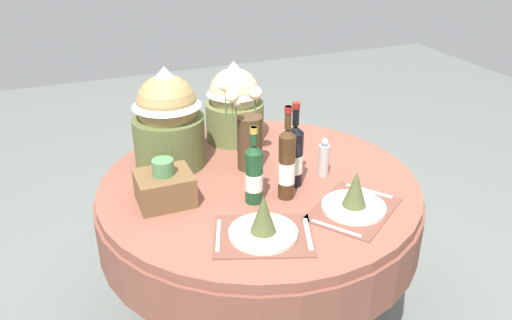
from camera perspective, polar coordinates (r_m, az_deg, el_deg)
ground at (r=2.60m, az=0.28°, el=-16.60°), size 8.00×8.00×0.00m
dining_table at (r=2.24m, az=0.32°, el=-5.55°), size 1.34×1.34×0.74m
place_setting_left at (r=1.80m, az=0.80°, el=-7.01°), size 0.41×0.36×0.16m
place_setting_right at (r=1.98m, az=10.65°, el=-4.17°), size 0.43×0.41×0.16m
flower_vase at (r=2.20m, az=-0.91°, el=2.95°), size 0.21×0.17×0.41m
wine_bottle_left at (r=1.99m, az=3.36°, el=-0.41°), size 0.07×0.07×0.38m
wine_bottle_centre at (r=1.97m, az=-0.22°, el=-1.49°), size 0.07×0.07×0.31m
wine_bottle_rear at (r=2.09m, az=4.20°, el=0.53°), size 0.07×0.07×0.35m
pepper_mill at (r=2.19m, az=7.36°, el=0.16°), size 0.05×0.05×0.17m
gift_tub_back_left at (r=2.24m, az=-9.58°, el=4.91°), size 0.31×0.31×0.44m
gift_tub_back_centre at (r=2.48m, az=-2.36°, el=6.60°), size 0.28×0.28×0.38m
woven_basket_side_left at (r=2.02m, az=-9.89°, el=-2.85°), size 0.21×0.18×0.18m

